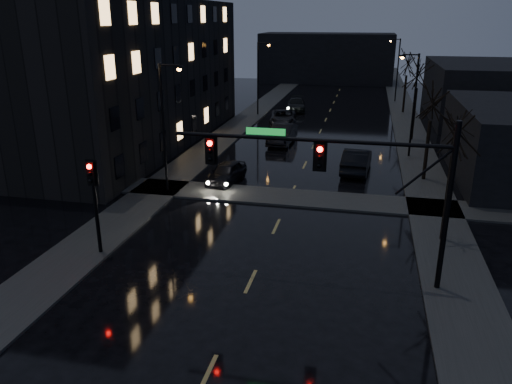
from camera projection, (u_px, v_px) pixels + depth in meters
The scene contains 21 objects.
sidewalk_left at pixel (228, 133), 47.67m from camera, with size 3.00×140.00×0.12m, color #2D2D2B.
sidewalk_right at pixel (413, 142), 44.19m from camera, with size 3.00×140.00×0.12m, color #2D2D2B.
sidewalk_cross at pixel (289, 197), 30.74m from camera, with size 40.00×3.00×0.12m, color #2D2D2B.
apartment_block at pixel (122, 73), 42.74m from camera, with size 12.00×30.00×12.00m, color black.
commercial_right_far at pixel (489, 92), 53.44m from camera, with size 12.00×18.00×6.00m, color black.
far_block at pixel (327, 58), 84.83m from camera, with size 22.00×10.00×8.00m, color black.
signal_mast at pixel (351, 170), 19.60m from camera, with size 11.11×0.41×7.00m.
signal_pole_left at pixel (94, 194), 22.54m from camera, with size 0.35×0.41×4.53m.
tree_near at pixel (458, 117), 22.83m from camera, with size 3.52×3.52×8.08m.
tree_mid_a at pixel (433, 95), 32.17m from camera, with size 3.30×3.30×7.58m.
tree_mid_b at pixel (419, 66), 42.96m from camera, with size 3.74×3.74×8.59m.
tree_far at pixel (408, 59), 56.03m from camera, with size 3.43×3.43×7.88m.
streetlight_l_near at pixel (166, 118), 30.27m from camera, with size 1.53×0.28×8.00m.
streetlight_l_far at pixel (260, 72), 55.13m from camera, with size 1.53×0.28×8.00m.
streetlight_r_mid at pixel (412, 97), 38.21m from camera, with size 1.53×0.28×8.00m.
streetlight_r_far at pixel (396, 65), 63.99m from camera, with size 1.53×0.28×8.00m.
oncoming_car_a at pixel (226, 173), 33.41m from camera, with size 1.66×4.13×1.41m, color black.
oncoming_car_b at pixel (282, 134), 43.76m from camera, with size 1.79×5.13×1.69m, color black.
oncoming_car_c at pixel (283, 118), 51.29m from camera, with size 2.56×5.56×1.54m, color black.
oncoming_car_d at pixel (296, 104), 59.21m from camera, with size 2.10×5.17×1.50m, color black.
lead_car at pixel (357, 160), 35.75m from camera, with size 1.80×5.16×1.70m, color black.
Camera 1 is at (4.27, -10.15, 10.56)m, focal length 35.00 mm.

